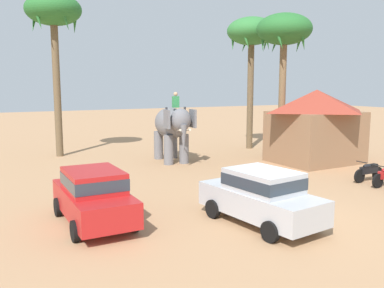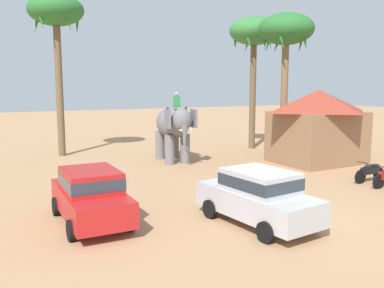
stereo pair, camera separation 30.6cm
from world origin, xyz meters
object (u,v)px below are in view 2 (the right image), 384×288
object	(u,v)px
car_sedan_foreground	(258,195)
palm_tree_near_hut	(56,16)
elephant_with_mahout	(173,126)
palm_tree_left_of_road	(286,33)
motorcycle_end_of_row	(370,172)
car_parked_far_side	(91,194)
roadside_hut	(317,124)
palm_tree_behind_elephant	(254,35)

from	to	relation	value
car_sedan_foreground	palm_tree_near_hut	size ratio (longest dim) A/B	0.45
elephant_with_mahout	palm_tree_left_of_road	bearing A→B (deg)	-11.31
motorcycle_end_of_row	palm_tree_near_hut	xyz separation A→B (m)	(-11.07, 13.07, 7.74)
car_sedan_foreground	car_parked_far_side	bearing A→B (deg)	152.40
elephant_with_mahout	palm_tree_left_of_road	world-z (taller)	palm_tree_left_of_road
elephant_with_mahout	roadside_hut	bearing A→B (deg)	-27.67
palm_tree_near_hut	roadside_hut	world-z (taller)	palm_tree_near_hut
elephant_with_mahout	roadside_hut	world-z (taller)	roadside_hut
elephant_with_mahout	palm_tree_near_hut	distance (m)	9.45
motorcycle_end_of_row	car_sedan_foreground	bearing A→B (deg)	-162.46
car_parked_far_side	motorcycle_end_of_row	bearing A→B (deg)	0.21
car_sedan_foreground	palm_tree_left_of_road	world-z (taller)	palm_tree_left_of_road
motorcycle_end_of_row	palm_tree_left_of_road	distance (m)	9.72
palm_tree_left_of_road	roadside_hut	bearing A→B (deg)	-79.12
palm_tree_near_hut	palm_tree_behind_elephant	bearing A→B (deg)	-12.53
palm_tree_near_hut	palm_tree_left_of_road	world-z (taller)	palm_tree_near_hut
car_parked_far_side	roadside_hut	xyz separation A→B (m)	(13.43, 4.66, 1.20)
palm_tree_near_hut	palm_tree_left_of_road	size ratio (longest dim) A/B	1.13
elephant_with_mahout	motorcycle_end_of_row	xyz separation A→B (m)	(5.80, -8.28, -1.53)
elephant_with_mahout	palm_tree_behind_elephant	world-z (taller)	palm_tree_behind_elephant
palm_tree_left_of_road	palm_tree_near_hut	bearing A→B (deg)	152.67
motorcycle_end_of_row	palm_tree_left_of_road	bearing A→B (deg)	84.00
car_parked_far_side	elephant_with_mahout	bearing A→B (deg)	52.28
palm_tree_near_hut	roadside_hut	distance (m)	16.09
car_parked_far_side	motorcycle_end_of_row	world-z (taller)	car_parked_far_side
elephant_with_mahout	roadside_hut	distance (m)	7.90
palm_tree_behind_elephant	car_parked_far_side	bearing A→B (deg)	-141.45
car_parked_far_side	elephant_with_mahout	xyz separation A→B (m)	(6.44, 8.33, 1.06)
elephant_with_mahout	roadside_hut	xyz separation A→B (m)	(6.99, -3.67, 0.13)
car_parked_far_side	roadside_hut	world-z (taller)	roadside_hut
car_sedan_foreground	palm_tree_left_of_road	xyz separation A→B (m)	(8.42, 9.40, 6.26)
palm_tree_behind_elephant	roadside_hut	xyz separation A→B (m)	(0.30, -5.80, -5.33)
car_parked_far_side	elephant_with_mahout	world-z (taller)	elephant_with_mahout
motorcycle_end_of_row	roadside_hut	bearing A→B (deg)	75.58
palm_tree_behind_elephant	palm_tree_left_of_road	xyz separation A→B (m)	(-0.15, -3.44, -0.26)
car_sedan_foreground	car_parked_far_side	world-z (taller)	same
motorcycle_end_of_row	car_parked_far_side	bearing A→B (deg)	-179.79
car_parked_far_side	palm_tree_near_hut	world-z (taller)	palm_tree_near_hut
roadside_hut	palm_tree_left_of_road	bearing A→B (deg)	100.88
elephant_with_mahout	motorcycle_end_of_row	bearing A→B (deg)	-54.97
car_sedan_foreground	elephant_with_mahout	distance (m)	10.92
palm_tree_behind_elephant	palm_tree_left_of_road	world-z (taller)	palm_tree_behind_elephant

